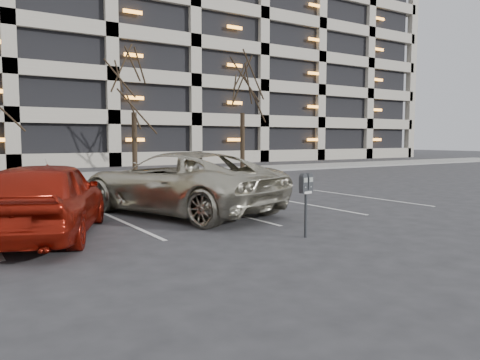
# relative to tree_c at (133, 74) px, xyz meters

# --- Properties ---
(ground) EXTENTS (140.00, 140.00, 0.00)m
(ground) POSITION_rel_tree_c_xyz_m (-4.00, -16.00, -5.43)
(ground) COLOR #28282B
(ground) RESTS_ON ground
(sidewalk) EXTENTS (80.00, 4.00, 0.12)m
(sidewalk) POSITION_rel_tree_c_xyz_m (-4.00, 0.00, -5.37)
(sidewalk) COLOR gray
(sidewalk) RESTS_ON ground
(stall_lines) EXTENTS (16.90, 5.20, 0.00)m
(stall_lines) POSITION_rel_tree_c_xyz_m (-5.40, -13.70, -5.42)
(stall_lines) COLOR silver
(stall_lines) RESTS_ON ground
(parking_garage) EXTENTS (52.00, 20.00, 19.00)m
(parking_garage) POSITION_rel_tree_c_xyz_m (8.00, 17.84, 3.83)
(parking_garage) COLOR black
(parking_garage) RESTS_ON ground
(tree_c) EXTENTS (3.31, 3.31, 7.52)m
(tree_c) POSITION_rel_tree_c_xyz_m (0.00, 0.00, 0.00)
(tree_c) COLOR black
(tree_c) RESTS_ON ground
(tree_d) EXTENTS (3.49, 3.49, 7.92)m
(tree_d) POSITION_rel_tree_c_xyz_m (7.00, 0.00, 0.30)
(tree_d) COLOR black
(tree_d) RESTS_ON ground
(parking_meter) EXTENTS (0.34, 0.18, 1.25)m
(parking_meter) POSITION_rel_tree_c_xyz_m (-2.93, -17.51, -4.47)
(parking_meter) COLOR black
(parking_meter) RESTS_ON ground
(suv_silver) EXTENTS (4.43, 6.38, 1.63)m
(suv_silver) POSITION_rel_tree_c_xyz_m (-3.72, -13.34, -4.62)
(suv_silver) COLOR #B8B39D
(suv_silver) RESTS_ON ground
(car_red) EXTENTS (3.49, 4.92, 1.55)m
(car_red) POSITION_rel_tree_c_xyz_m (-7.24, -14.74, -4.65)
(car_red) COLOR maroon
(car_red) RESTS_ON ground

